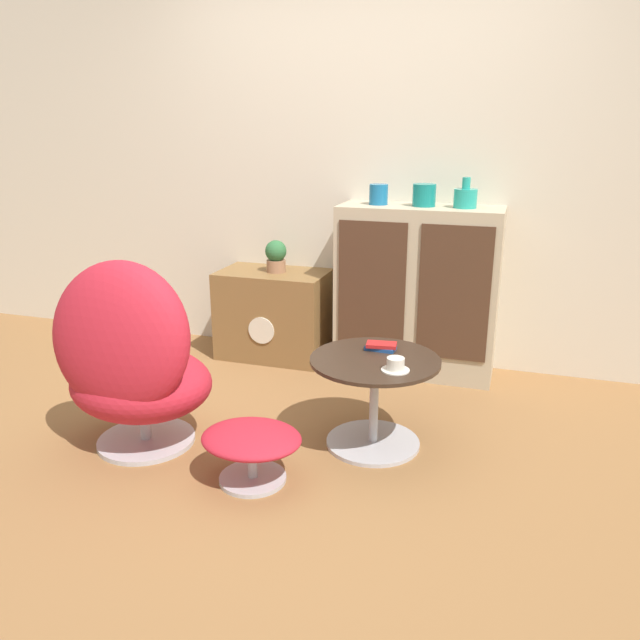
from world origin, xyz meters
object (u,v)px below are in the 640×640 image
object	(u,v)px
vase_inner_right	(465,197)
teacup	(396,365)
tv_console	(274,314)
ottoman	(252,443)
book_stack	(381,346)
vase_inner_left	(424,195)
vase_leftmost	(379,194)
potted_plant	(276,256)
coffee_table	(374,393)
egg_chair	(131,362)
sideboard	(417,291)

from	to	relation	value
vase_inner_right	teacup	bearing A→B (deg)	-97.62
vase_inner_right	tv_console	bearing A→B (deg)	-178.84
ottoman	book_stack	size ratio (longest dim) A/B	2.84
vase_inner_left	book_stack	size ratio (longest dim) A/B	0.87
vase_leftmost	potted_plant	xyz separation A→B (m)	(-0.68, -0.02, -0.42)
potted_plant	teacup	xyz separation A→B (m)	(1.05, -1.16, -0.22)
potted_plant	teacup	distance (m)	1.58
vase_leftmost	vase_inner_right	xyz separation A→B (m)	(0.52, 0.00, -0.00)
coffee_table	vase_inner_left	xyz separation A→B (m)	(0.04, 1.06, 0.85)
tv_console	book_stack	distance (m)	1.32
coffee_table	vase_inner_right	xyz separation A→B (m)	(0.28, 1.06, 0.85)
coffee_table	vase_inner_left	bearing A→B (deg)	87.97
vase_leftmost	vase_inner_left	bearing A→B (deg)	0.00
vase_inner_right	coffee_table	bearing A→B (deg)	-104.90
coffee_table	teacup	bearing A→B (deg)	-44.91
vase_leftmost	teacup	xyz separation A→B (m)	(0.37, -1.18, -0.64)
coffee_table	vase_inner_left	size ratio (longest dim) A/B	4.53
tv_console	ottoman	world-z (taller)	tv_console
egg_chair	coffee_table	distance (m)	1.18
sideboard	ottoman	distance (m)	1.65
vase_leftmost	vase_inner_right	world-z (taller)	vase_inner_right
ottoman	potted_plant	xyz separation A→B (m)	(-0.48, 1.53, 0.52)
vase_leftmost	potted_plant	distance (m)	0.80
potted_plant	coffee_table	bearing A→B (deg)	-48.19
vase_inner_right	potted_plant	world-z (taller)	vase_inner_right
coffee_table	tv_console	bearing A→B (deg)	132.56
ottoman	book_stack	world-z (taller)	book_stack
ottoman	vase_inner_right	distance (m)	1.95
egg_chair	coffee_table	bearing A→B (deg)	20.02
tv_console	egg_chair	xyz separation A→B (m)	(-0.15, -1.43, 0.16)
coffee_table	book_stack	distance (m)	0.24
tv_console	vase_inner_right	size ratio (longest dim) A/B	4.07
tv_console	teacup	world-z (taller)	tv_console
sideboard	teacup	distance (m)	1.18
egg_chair	ottoman	size ratio (longest dim) A/B	2.16
egg_chair	potted_plant	world-z (taller)	egg_chair
teacup	book_stack	world-z (taller)	teacup
sideboard	teacup	xyz separation A→B (m)	(0.10, -1.18, -0.05)
tv_console	potted_plant	bearing A→B (deg)	0.90
coffee_table	vase_leftmost	bearing A→B (deg)	102.97
tv_console	vase_inner_right	world-z (taller)	vase_inner_right
vase_inner_left	vase_inner_right	bearing A→B (deg)	0.00
egg_chair	ottoman	xyz separation A→B (m)	(0.66, -0.09, -0.27)
vase_inner_right	book_stack	bearing A→B (deg)	-106.86
ottoman	book_stack	distance (m)	0.82
coffee_table	vase_inner_left	distance (m)	1.36
ottoman	vase_leftmost	size ratio (longest dim) A/B	3.69
sideboard	vase_inner_right	distance (m)	0.65
vase_inner_left	vase_inner_right	distance (m)	0.24
sideboard	vase_inner_left	size ratio (longest dim) A/B	7.63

